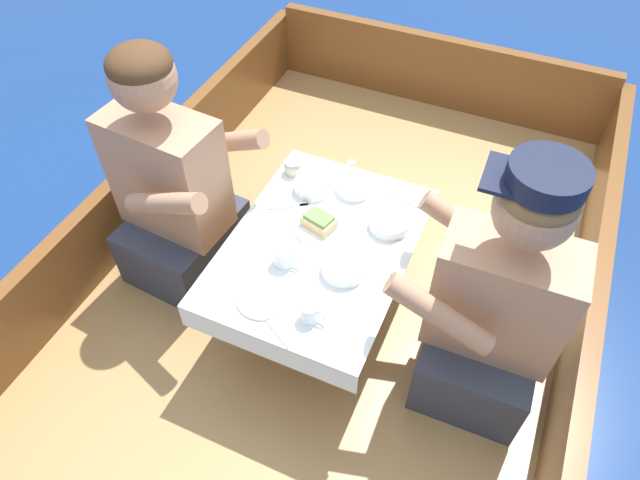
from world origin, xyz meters
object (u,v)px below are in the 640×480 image
person_port (173,191)px  sandwich (319,221)px  person_starboard (494,308)px  coffee_cup_starboard (284,255)px  tin_can (293,167)px  coffee_cup_port (310,311)px

person_port → sandwich: bearing=10.6°
person_starboard → coffee_cup_starboard: 0.68m
sandwich → tin_can: sandwich is taller
sandwich → coffee_cup_port: bearing=-70.1°
coffee_cup_port → tin_can: (-0.34, 0.58, -0.01)m
person_starboard → tin_can: (-0.85, 0.32, 0.03)m
person_starboard → coffee_cup_port: size_ratio=11.12×
coffee_cup_port → sandwich: bearing=109.9°
sandwich → tin_can: size_ratio=1.92×
person_starboard → tin_can: bearing=-22.0°
tin_can → sandwich: bearing=-47.2°
person_starboard → coffee_cup_starboard: (-0.68, -0.10, 0.04)m
person_port → person_starboard: (1.20, -0.04, -0.01)m
person_starboard → tin_can: 0.90m
person_port → coffee_cup_port: 0.76m
person_port → tin_can: person_port is taller
person_port → sandwich: 0.57m
coffee_cup_port → coffee_cup_starboard: 0.24m
sandwich → coffee_cup_port: coffee_cup_port is taller
person_port → coffee_cup_starboard: size_ratio=9.86×
person_starboard → coffee_cup_starboard: bearing=6.8°
person_port → tin_can: 0.46m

